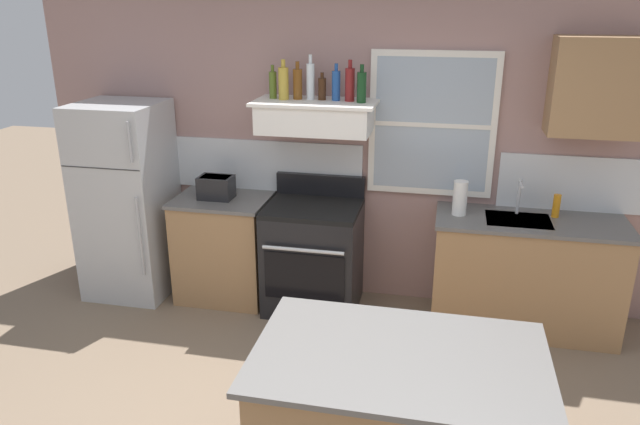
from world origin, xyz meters
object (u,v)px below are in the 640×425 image
object	(u,v)px
bottle_brown_stout	(322,88)
bottle_clear_tall	(310,81)
stove_range	(313,256)
bottle_blue_liqueur	(336,85)
bottle_olive_oil_square	(273,84)
bottle_amber_wine	(298,83)
bottle_dark_green_wine	(362,87)
toaster	(216,187)
bottle_champagne_gold_foil	(284,83)
dish_soap_bottle	(556,206)
bottle_red_label_wine	(350,84)
paper_towel_roll	(460,198)
refrigerator	(127,200)

from	to	relation	value
bottle_brown_stout	bottle_clear_tall	bearing A→B (deg)	173.11
stove_range	bottle_blue_liqueur	xyz separation A→B (m)	(0.16, 0.14, 1.40)
bottle_olive_oil_square	bottle_blue_liqueur	world-z (taller)	bottle_blue_liqueur
bottle_amber_wine	bottle_dark_green_wine	distance (m)	0.52
toaster	bottle_olive_oil_square	world-z (taller)	bottle_olive_oil_square
bottle_champagne_gold_foil	dish_soap_bottle	distance (m)	2.31
stove_range	bottle_dark_green_wine	bearing A→B (deg)	11.90
stove_range	bottle_red_label_wine	xyz separation A→B (m)	(0.26, 0.12, 1.41)
bottle_brown_stout	bottle_blue_liqueur	world-z (taller)	bottle_blue_liqueur
bottle_champagne_gold_foil	paper_towel_roll	bearing A→B (deg)	-2.31
toaster	dish_soap_bottle	size ratio (longest dim) A/B	1.65
toaster	paper_towel_roll	size ratio (longest dim) A/B	1.10
toaster	stove_range	bearing A→B (deg)	-1.10
refrigerator	bottle_dark_green_wine	world-z (taller)	bottle_dark_green_wine
refrigerator	stove_range	world-z (taller)	refrigerator
bottle_champagne_gold_foil	bottle_red_label_wine	distance (m)	0.52
stove_range	dish_soap_bottle	size ratio (longest dim) A/B	6.06
stove_range	bottle_brown_stout	xyz separation A→B (m)	(0.04, 0.14, 1.37)
bottle_olive_oil_square	bottle_dark_green_wine	distance (m)	0.72
toaster	bottle_champagne_gold_foil	bearing A→B (deg)	7.65
bottle_amber_wine	toaster	bearing A→B (deg)	-170.61
bottle_amber_wine	bottle_red_label_wine	xyz separation A→B (m)	(0.42, -0.01, 0.01)
bottle_champagne_gold_foil	bottle_amber_wine	distance (m)	0.11
bottle_clear_tall	paper_towel_roll	bearing A→B (deg)	-5.39
bottle_amber_wine	bottle_brown_stout	world-z (taller)	bottle_amber_wine
bottle_champagne_gold_foil	bottle_red_label_wine	xyz separation A→B (m)	(0.52, 0.03, 0.00)
stove_range	bottle_dark_green_wine	world-z (taller)	bottle_dark_green_wine
bottle_blue_liqueur	bottle_dark_green_wine	xyz separation A→B (m)	(0.21, -0.06, 0.00)
stove_range	bottle_brown_stout	distance (m)	1.38
bottle_blue_liqueur	dish_soap_bottle	size ratio (longest dim) A/B	1.57
bottle_clear_tall	bottle_brown_stout	xyz separation A→B (m)	(0.10, -0.01, -0.06)
bottle_dark_green_wine	dish_soap_bottle	bearing A→B (deg)	2.30
bottle_olive_oil_square	dish_soap_bottle	world-z (taller)	bottle_olive_oil_square
bottle_olive_oil_square	bottle_dark_green_wine	bearing A→B (deg)	-4.46
bottle_amber_wine	bottle_clear_tall	bearing A→B (deg)	12.48
refrigerator	bottle_amber_wine	xyz separation A→B (m)	(1.50, 0.15, 1.02)
bottle_dark_green_wine	bottle_amber_wine	bearing A→B (deg)	174.10
bottle_blue_liqueur	bottle_olive_oil_square	bearing A→B (deg)	-179.65
bottle_brown_stout	refrigerator	bearing A→B (deg)	-174.51
stove_range	bottle_blue_liqueur	bearing A→B (deg)	41.12
bottle_champagne_gold_foil	bottle_brown_stout	xyz separation A→B (m)	(0.30, 0.05, -0.04)
stove_range	bottle_brown_stout	size ratio (longest dim) A/B	5.15
bottle_blue_liqueur	dish_soap_bottle	world-z (taller)	bottle_blue_liqueur
bottle_brown_stout	paper_towel_roll	size ratio (longest dim) A/B	0.78
bottle_amber_wine	dish_soap_bottle	xyz separation A→B (m)	(2.03, 0.01, -0.87)
bottle_champagne_gold_foil	bottle_dark_green_wine	size ratio (longest dim) A/B	1.07
bottle_champagne_gold_foil	bottle_brown_stout	world-z (taller)	bottle_champagne_gold_foil
stove_range	bottle_red_label_wine	size ratio (longest dim) A/B	3.48
stove_range	paper_towel_roll	xyz separation A→B (m)	(1.16, 0.04, 0.58)
bottle_brown_stout	bottle_blue_liqueur	bearing A→B (deg)	-2.22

